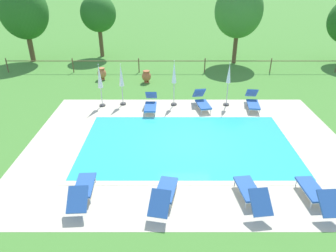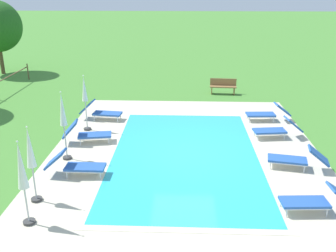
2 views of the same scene
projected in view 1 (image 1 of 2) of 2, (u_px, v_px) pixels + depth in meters
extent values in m
plane|color=#478433|center=(187.00, 144.00, 13.29)|extent=(160.00, 160.00, 0.00)
cube|color=beige|center=(187.00, 143.00, 13.29)|extent=(13.76, 10.10, 0.01)
cube|color=#2DB7C6|center=(187.00, 143.00, 13.29)|extent=(8.98, 5.32, 0.01)
cube|color=beige|center=(184.00, 116.00, 15.76)|extent=(9.46, 0.24, 0.01)
cube|color=beige|center=(191.00, 183.00, 10.81)|extent=(9.46, 0.24, 0.01)
cube|color=beige|center=(293.00, 143.00, 13.28)|extent=(0.24, 5.32, 0.01)
cube|color=beige|center=(81.00, 143.00, 13.29)|extent=(0.24, 5.32, 0.01)
cube|color=#2856A8|center=(151.00, 107.00, 16.07)|extent=(0.61, 1.30, 0.07)
cube|color=#2856A8|center=(151.00, 95.00, 16.81)|extent=(0.60, 0.68, 0.60)
cube|color=silver|center=(151.00, 108.00, 16.10)|extent=(0.58, 1.28, 0.04)
cylinder|color=silver|center=(155.00, 114.00, 15.66)|extent=(0.04, 0.04, 0.28)
cylinder|color=silver|center=(145.00, 114.00, 15.66)|extent=(0.04, 0.04, 0.28)
cylinder|color=silver|center=(156.00, 106.00, 16.64)|extent=(0.04, 0.04, 0.28)
cylinder|color=silver|center=(147.00, 106.00, 16.65)|extent=(0.04, 0.04, 0.28)
cube|color=#2856A8|center=(166.00, 189.00, 10.02)|extent=(0.84, 1.39, 0.07)
cube|color=#2856A8|center=(160.00, 203.00, 9.05)|extent=(0.73, 0.82, 0.56)
cube|color=silver|center=(166.00, 191.00, 10.05)|extent=(0.81, 1.36, 0.04)
cylinder|color=silver|center=(162.00, 182.00, 10.63)|extent=(0.04, 0.04, 0.28)
cylinder|color=silver|center=(177.00, 184.00, 10.54)|extent=(0.04, 0.04, 0.28)
cylinder|color=silver|center=(155.00, 204.00, 9.66)|extent=(0.04, 0.04, 0.28)
cylinder|color=silver|center=(171.00, 206.00, 9.58)|extent=(0.04, 0.04, 0.28)
cube|color=#2856A8|center=(203.00, 104.00, 16.35)|extent=(0.81, 1.38, 0.07)
cube|color=#2856A8|center=(199.00, 93.00, 17.03)|extent=(0.70, 0.71, 0.66)
cube|color=silver|center=(203.00, 105.00, 16.38)|extent=(0.77, 1.35, 0.04)
cylinder|color=silver|center=(211.00, 111.00, 15.98)|extent=(0.04, 0.04, 0.28)
cylinder|color=silver|center=(201.00, 112.00, 15.91)|extent=(0.04, 0.04, 0.28)
cylinder|color=silver|center=(205.00, 103.00, 16.95)|extent=(0.04, 0.04, 0.28)
cylinder|color=silver|center=(196.00, 104.00, 16.88)|extent=(0.04, 0.04, 0.28)
cube|color=#2856A8|center=(85.00, 185.00, 10.22)|extent=(0.68, 1.33, 0.07)
cube|color=#2856A8|center=(78.00, 199.00, 9.23)|extent=(0.64, 0.77, 0.53)
cube|color=silver|center=(85.00, 186.00, 10.25)|extent=(0.64, 1.31, 0.04)
cylinder|color=silver|center=(81.00, 179.00, 10.78)|extent=(0.04, 0.04, 0.28)
cylinder|color=silver|center=(95.00, 179.00, 10.80)|extent=(0.04, 0.04, 0.28)
cylinder|color=silver|center=(74.00, 200.00, 9.80)|extent=(0.04, 0.04, 0.28)
cylinder|color=silver|center=(90.00, 200.00, 9.82)|extent=(0.04, 0.04, 0.28)
cube|color=#2856A8|center=(312.00, 189.00, 10.04)|extent=(0.67, 1.33, 0.07)
cube|color=#2856A8|center=(330.00, 203.00, 9.04)|extent=(0.64, 0.75, 0.56)
cube|color=silver|center=(312.00, 190.00, 10.06)|extent=(0.64, 1.30, 0.04)
cylinder|color=silver|center=(296.00, 183.00, 10.59)|extent=(0.04, 0.04, 0.28)
cylinder|color=silver|center=(311.00, 183.00, 10.62)|extent=(0.04, 0.04, 0.28)
cylinder|color=silver|center=(311.00, 205.00, 9.61)|extent=(0.04, 0.04, 0.28)
cylinder|color=silver|center=(327.00, 204.00, 9.64)|extent=(0.04, 0.04, 0.28)
cube|color=#2856A8|center=(253.00, 104.00, 16.36)|extent=(0.75, 1.36, 0.07)
cube|color=#2856A8|center=(252.00, 93.00, 17.07)|extent=(0.67, 0.72, 0.63)
cube|color=silver|center=(253.00, 105.00, 16.38)|extent=(0.71, 1.33, 0.04)
cylinder|color=silver|center=(259.00, 112.00, 15.92)|extent=(0.04, 0.04, 0.28)
cylinder|color=silver|center=(249.00, 111.00, 15.98)|extent=(0.04, 0.04, 0.28)
cylinder|color=silver|center=(256.00, 104.00, 16.90)|extent=(0.04, 0.04, 0.28)
cylinder|color=silver|center=(247.00, 103.00, 16.95)|extent=(0.04, 0.04, 0.28)
cube|color=#2856A8|center=(248.00, 188.00, 10.06)|extent=(0.75, 1.36, 0.07)
cube|color=#2856A8|center=(261.00, 202.00, 9.07)|extent=(0.68, 0.76, 0.58)
cube|color=silver|center=(248.00, 190.00, 10.08)|extent=(0.72, 1.33, 0.04)
cylinder|color=silver|center=(235.00, 183.00, 10.60)|extent=(0.04, 0.04, 0.28)
cylinder|color=silver|center=(249.00, 182.00, 10.65)|extent=(0.04, 0.04, 0.28)
cylinder|color=silver|center=(246.00, 205.00, 9.62)|extent=(0.04, 0.04, 0.28)
cylinder|color=silver|center=(261.00, 203.00, 9.68)|extent=(0.04, 0.04, 0.28)
cylinder|color=#383838|center=(226.00, 104.00, 17.05)|extent=(0.32, 0.32, 0.08)
cylinder|color=#B2B5B7|center=(227.00, 94.00, 16.77)|extent=(0.04, 0.04, 1.32)
cone|color=white|center=(229.00, 73.00, 16.23)|extent=(0.24, 0.24, 1.07)
sphere|color=white|center=(230.00, 63.00, 15.98)|extent=(0.05, 0.05, 0.05)
cylinder|color=#383838|center=(174.00, 104.00, 17.08)|extent=(0.32, 0.32, 0.08)
cylinder|color=#B2B5B7|center=(174.00, 94.00, 16.80)|extent=(0.04, 0.04, 1.30)
cone|color=white|center=(174.00, 72.00, 16.24)|extent=(0.25, 0.25, 1.18)
sphere|color=white|center=(174.00, 61.00, 15.96)|extent=(0.05, 0.05, 0.05)
cylinder|color=#383838|center=(103.00, 105.00, 16.95)|extent=(0.32, 0.32, 0.08)
cylinder|color=#B2B5B7|center=(102.00, 97.00, 16.73)|extent=(0.04, 0.04, 1.08)
cone|color=white|center=(100.00, 76.00, 16.20)|extent=(0.27, 0.27, 1.25)
sphere|color=white|center=(98.00, 64.00, 15.90)|extent=(0.05, 0.05, 0.05)
cylinder|color=#383838|center=(123.00, 104.00, 17.14)|extent=(0.32, 0.32, 0.08)
cylinder|color=#B2B5B7|center=(123.00, 95.00, 16.91)|extent=(0.04, 0.04, 1.11)
cone|color=white|center=(121.00, 75.00, 16.39)|extent=(0.27, 0.27, 1.18)
sphere|color=white|center=(120.00, 64.00, 16.11)|extent=(0.05, 0.05, 0.05)
cylinder|color=#B7663D|center=(147.00, 82.00, 20.50)|extent=(0.33, 0.33, 0.08)
ellipsoid|color=#B7663D|center=(147.00, 76.00, 20.32)|extent=(0.60, 0.60, 0.69)
cylinder|color=#B7663D|center=(146.00, 71.00, 20.16)|extent=(0.45, 0.45, 0.06)
cylinder|color=#C67547|center=(103.00, 79.00, 21.05)|extent=(0.33, 0.33, 0.08)
ellipsoid|color=#C67547|center=(102.00, 73.00, 20.87)|extent=(0.60, 0.60, 0.70)
cylinder|color=#C67547|center=(102.00, 68.00, 20.71)|extent=(0.45, 0.45, 0.06)
cylinder|color=brown|center=(7.00, 65.00, 22.31)|extent=(0.08, 0.08, 1.05)
cylinder|color=brown|center=(73.00, 65.00, 22.31)|extent=(0.08, 0.08, 1.05)
cylinder|color=brown|center=(139.00, 65.00, 22.30)|extent=(0.08, 0.08, 1.05)
cylinder|color=brown|center=(205.00, 65.00, 22.30)|extent=(0.08, 0.08, 1.05)
cylinder|color=brown|center=(271.00, 65.00, 22.30)|extent=(0.08, 0.08, 1.05)
cube|color=brown|center=(172.00, 61.00, 22.15)|extent=(24.08, 0.05, 0.05)
cylinder|color=brown|center=(235.00, 47.00, 24.30)|extent=(0.33, 0.33, 2.49)
ellipsoid|color=#3D7F33|center=(239.00, 11.00, 23.04)|extent=(3.62, 3.62, 4.03)
cylinder|color=brown|center=(101.00, 42.00, 26.22)|extent=(0.34, 0.34, 2.44)
ellipsoid|color=#286623|center=(98.00, 13.00, 25.16)|extent=(2.90, 2.90, 2.98)
cylinder|color=brown|center=(31.00, 47.00, 24.80)|extent=(0.40, 0.40, 2.32)
ellipsoid|color=#286623|center=(24.00, 11.00, 23.54)|extent=(3.67, 3.67, 4.27)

